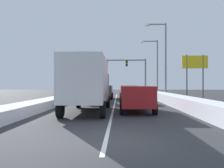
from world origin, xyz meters
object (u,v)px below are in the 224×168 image
at_px(suv_red_right_lane_nearest, 136,96).
at_px(suv_tan_right_lane_third, 128,91).
at_px(sedan_black_center_lane_second, 97,95).
at_px(box_truck_center_lane_nearest, 88,83).
at_px(street_lamp_right_near, 163,54).
at_px(street_lamp_right_mid, 155,63).
at_px(traffic_light_gantry, 124,67).
at_px(suv_charcoal_center_lane_third, 104,91).
at_px(roadside_sign_right, 195,67).
at_px(sedan_silver_right_lane_second, 133,95).

xyz_separation_m(suv_red_right_lane_nearest, suv_tan_right_lane_third, (0.04, 13.12, 0.00)).
relative_size(suv_red_right_lane_nearest, sedan_black_center_lane_second, 1.09).
bearing_deg(box_truck_center_lane_nearest, street_lamp_right_near, 61.42).
xyz_separation_m(street_lamp_right_near, street_lamp_right_mid, (0.04, 6.34, -0.44)).
xyz_separation_m(box_truck_center_lane_nearest, traffic_light_gantry, (2.74, 24.48, 2.82)).
distance_m(box_truck_center_lane_nearest, suv_charcoal_center_lane_third, 13.89).
relative_size(suv_tan_right_lane_third, roadside_sign_right, 0.89).
xyz_separation_m(box_truck_center_lane_nearest, sedan_black_center_lane_second, (-0.11, 7.28, -1.14)).
height_order(suv_charcoal_center_lane_third, street_lamp_right_near, street_lamp_right_near).
relative_size(street_lamp_right_near, street_lamp_right_mid, 1.10).
bearing_deg(suv_red_right_lane_nearest, roadside_sign_right, 58.65).
bearing_deg(roadside_sign_right, box_truck_center_lane_nearest, -128.61).
height_order(sedan_black_center_lane_second, suv_charcoal_center_lane_third, suv_charcoal_center_lane_third).
bearing_deg(suv_charcoal_center_lane_third, suv_red_right_lane_nearest, -77.24).
bearing_deg(street_lamp_right_mid, sedan_silver_right_lane_second, -108.29).
distance_m(suv_charcoal_center_lane_third, roadside_sign_right, 11.75).
distance_m(traffic_light_gantry, street_lamp_right_mid, 6.61).
distance_m(sedan_silver_right_lane_second, roadside_sign_right, 10.97).
relative_size(suv_red_right_lane_nearest, suv_charcoal_center_lane_third, 1.00).
relative_size(sedan_silver_right_lane_second, box_truck_center_lane_nearest, 0.63).
relative_size(suv_red_right_lane_nearest, suv_tan_right_lane_third, 1.00).
xyz_separation_m(suv_red_right_lane_nearest, roadside_sign_right, (8.35, 13.71, 3.00)).
bearing_deg(roadside_sign_right, suv_charcoal_center_lane_third, -177.59).
xyz_separation_m(suv_red_right_lane_nearest, traffic_light_gantry, (-0.35, 23.85, 3.71)).
bearing_deg(street_lamp_right_mid, suv_charcoal_center_lane_third, -140.90).
bearing_deg(sedan_black_center_lane_second, street_lamp_right_near, 39.58).
height_order(suv_charcoal_center_lane_third, street_lamp_right_mid, street_lamp_right_mid).
distance_m(traffic_light_gantry, street_lamp_right_near, 12.00).
bearing_deg(suv_tan_right_lane_third, street_lamp_right_near, -4.77).
xyz_separation_m(suv_charcoal_center_lane_third, street_lamp_right_mid, (7.23, 5.88, 4.00)).
xyz_separation_m(suv_tan_right_lane_third, box_truck_center_lane_nearest, (-3.13, -13.75, 0.88)).
bearing_deg(sedan_silver_right_lane_second, traffic_light_gantry, 92.08).
relative_size(suv_tan_right_lane_third, sedan_black_center_lane_second, 1.09).
distance_m(suv_red_right_lane_nearest, box_truck_center_lane_nearest, 3.28).
distance_m(sedan_black_center_lane_second, roadside_sign_right, 13.93).
height_order(sedan_silver_right_lane_second, street_lamp_right_mid, street_lamp_right_mid).
distance_m(street_lamp_right_near, roadside_sign_right, 4.49).
distance_m(suv_red_right_lane_nearest, suv_charcoal_center_lane_third, 13.57).
bearing_deg(suv_charcoal_center_lane_third, roadside_sign_right, 2.41).
bearing_deg(suv_charcoal_center_lane_third, suv_tan_right_lane_third, -2.08).
height_order(suv_red_right_lane_nearest, traffic_light_gantry, traffic_light_gantry).
xyz_separation_m(suv_tan_right_lane_third, suv_charcoal_center_lane_third, (-3.03, 0.11, 0.00)).
distance_m(suv_tan_right_lane_third, street_lamp_right_mid, 8.34).
bearing_deg(traffic_light_gantry, suv_red_right_lane_nearest, -89.15).
distance_m(suv_tan_right_lane_third, street_lamp_right_near, 6.10).
height_order(box_truck_center_lane_nearest, suv_charcoal_center_lane_third, box_truck_center_lane_nearest).
xyz_separation_m(suv_red_right_lane_nearest, box_truck_center_lane_nearest, (-3.10, -0.63, 0.88)).
height_order(traffic_light_gantry, roadside_sign_right, traffic_light_gantry).
height_order(suv_charcoal_center_lane_third, roadside_sign_right, roadside_sign_right).
bearing_deg(sedan_black_center_lane_second, street_lamp_right_mid, 59.15).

